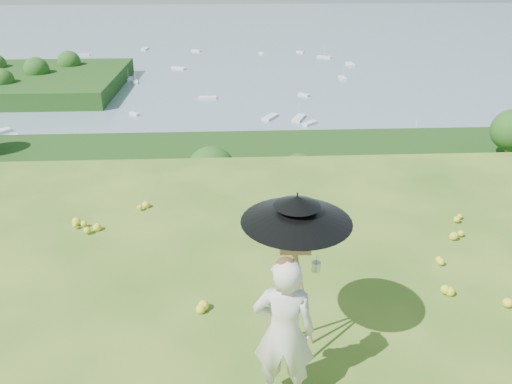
{
  "coord_description": "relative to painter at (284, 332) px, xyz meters",
  "views": [
    {
      "loc": [
        -0.32,
        -3.43,
        4.09
      ],
      "look_at": [
        0.03,
        3.29,
        0.89
      ],
      "focal_mm": 35.0,
      "sensor_mm": 36.0,
      "label": 1
    }
  ],
  "objects": [
    {
      "name": "forest_slope",
      "position": [
        -0.14,
        34.71,
        -29.83
      ],
      "size": [
        140.0,
        56.0,
        22.0
      ],
      "primitive_type": "cube",
      "color": "#15360E",
      "rests_on": "bay_water"
    },
    {
      "name": "shoreline_tier",
      "position": [
        -0.14,
        74.71,
        -36.83
      ],
      "size": [
        170.0,
        28.0,
        8.0
      ],
      "primitive_type": "cube",
      "color": "slate",
      "rests_on": "bay_water"
    },
    {
      "name": "bay_water",
      "position": [
        -0.14,
        239.71,
        -34.83
      ],
      "size": [
        700.0,
        700.0,
        0.0
      ],
      "primitive_type": "plane",
      "color": "slate",
      "rests_on": "ground"
    },
    {
      "name": "slope_trees",
      "position": [
        -0.14,
        34.71,
        -15.83
      ],
      "size": [
        110.0,
        50.0,
        6.0
      ],
      "primitive_type": null,
      "color": "#2C5519",
      "rests_on": "forest_slope"
    },
    {
      "name": "harbor_town",
      "position": [
        -0.14,
        74.71,
        -30.33
      ],
      "size": [
        110.0,
        22.0,
        5.0
      ],
      "primitive_type": null,
      "color": "silver",
      "rests_on": "shoreline_tier"
    },
    {
      "name": "moored_boats",
      "position": [
        -12.64,
        160.71,
        -34.48
      ],
      "size": [
        140.0,
        140.0,
        0.7
      ],
      "primitive_type": null,
      "color": "white",
      "rests_on": "bay_water"
    },
    {
      "name": "painter",
      "position": [
        0.0,
        0.0,
        0.0
      ],
      "size": [
        0.66,
        0.48,
        1.65
      ],
      "primitive_type": "imported",
      "rotation": [
        0.0,
        0.0,
        2.99
      ],
      "color": "silver",
      "rests_on": "ground"
    },
    {
      "name": "field_easel",
      "position": [
        0.17,
        0.59,
        0.01
      ],
      "size": [
        0.67,
        0.67,
        1.67
      ],
      "primitive_type": null,
      "rotation": [
        0.0,
        0.0,
        -0.06
      ],
      "color": "#AF7F49",
      "rests_on": "ground"
    },
    {
      "name": "sun_umbrella",
      "position": [
        0.17,
        0.62,
        0.87
      ],
      "size": [
        1.33,
        1.33,
        0.63
      ],
      "primitive_type": null,
      "rotation": [
        0.0,
        0.0,
        -0.21
      ],
      "color": "black",
      "rests_on": "field_easel"
    },
    {
      "name": "painter_cap",
      "position": [
        0.0,
        0.0,
        0.78
      ],
      "size": [
        0.24,
        0.27,
        0.1
      ],
      "primitive_type": null,
      "rotation": [
        0.0,
        0.0,
        -0.18
      ],
      "color": "pink",
      "rests_on": "painter"
    }
  ]
}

